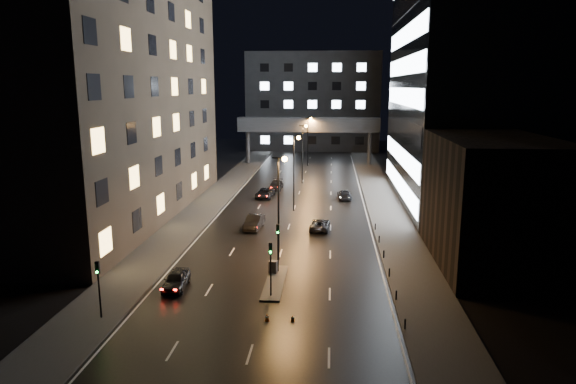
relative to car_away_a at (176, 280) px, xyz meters
name	(u,v)px	position (x,y,z in m)	size (l,w,h in m)	color
ground	(299,193)	(7.80, 39.80, -0.74)	(160.00, 160.00, 0.00)	black
sidewalk_left	(215,198)	(-4.70, 34.80, -0.67)	(5.00, 110.00, 0.15)	#383533
sidewalk_right	(382,201)	(20.30, 34.80, -0.67)	(5.00, 110.00, 0.15)	#383533
building_left	(110,58)	(-14.70, 23.80, 19.26)	(15.00, 48.00, 40.00)	#2D2319
building_right_low	(492,201)	(27.80, 8.80, 5.26)	(10.00, 18.00, 12.00)	black
building_right_glass	(479,42)	(32.80, 35.80, 21.76)	(20.00, 36.00, 45.00)	black
building_far	(313,101)	(7.80, 97.80, 11.76)	(34.00, 14.00, 25.00)	#333335
skybridge	(308,125)	(7.80, 69.80, 7.60)	(30.00, 3.00, 10.00)	#333335
median_island	(275,282)	(8.10, 1.80, -0.67)	(1.60, 8.00, 0.15)	#383533
traffic_signal_near	(278,240)	(8.10, 4.29, 2.35)	(0.28, 0.34, 4.40)	black
traffic_signal_far	(271,260)	(8.10, -1.21, 2.35)	(0.28, 0.34, 4.40)	black
traffic_signal_corner	(98,281)	(-3.70, -6.21, 2.20)	(0.28, 0.34, 4.40)	black
bollard_row	(386,264)	(18.00, 6.30, -0.29)	(0.12, 25.12, 0.90)	black
streetlight_near	(280,195)	(7.97, 7.80, 5.76)	(1.45, 0.50, 10.15)	black
streetlight_mid_a	(295,163)	(7.97, 27.80, 5.76)	(1.45, 0.50, 10.15)	black
streetlight_mid_b	(303,146)	(7.97, 47.80, 5.76)	(1.45, 0.50, 10.15)	black
streetlight_far	(309,135)	(7.97, 67.80, 5.76)	(1.45, 0.50, 10.15)	black
car_away_a	(176,280)	(0.00, 0.00, 0.00)	(1.75, 4.35, 1.48)	black
car_away_b	(254,222)	(3.78, 18.58, 0.06)	(1.70, 4.87, 1.61)	black
car_away_c	(265,193)	(2.85, 35.70, -0.04)	(2.33, 5.06, 1.41)	black
car_away_d	(276,185)	(3.88, 42.00, -0.03)	(2.00, 4.92, 1.43)	black
car_toward_a	(320,224)	(11.55, 18.79, -0.10)	(2.13, 4.62, 1.28)	black
car_toward_b	(344,194)	(14.80, 35.90, -0.06)	(1.91, 4.69, 1.36)	black
utility_cabinet	(273,267)	(7.70, 3.94, -0.04)	(0.71, 0.54, 1.09)	#505053
cone_a	(267,317)	(8.31, -5.45, -0.46)	(0.33, 0.33, 0.56)	orange
cone_b	(293,318)	(10.17, -5.33, -0.51)	(0.32, 0.32, 0.46)	orange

